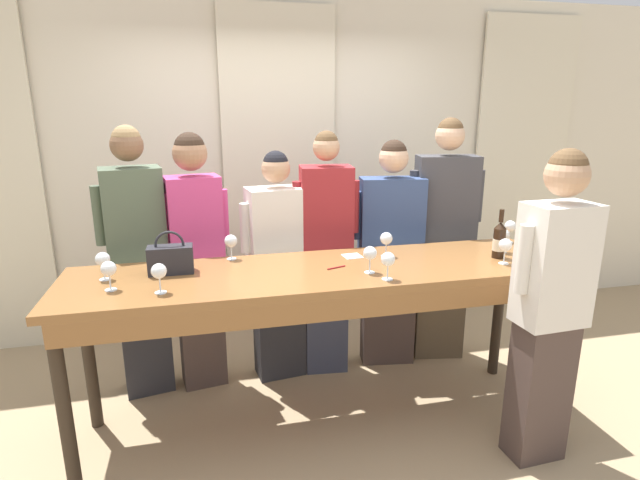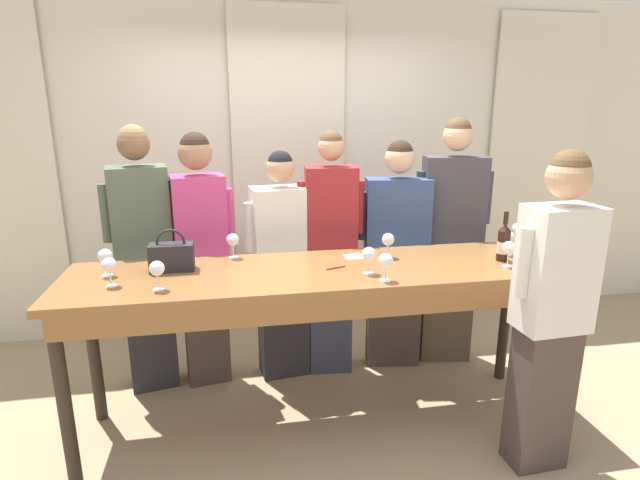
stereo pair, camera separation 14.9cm
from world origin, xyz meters
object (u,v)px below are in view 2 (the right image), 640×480
at_px(wine_glass_back_mid, 518,229).
at_px(wine_glass_by_handbag, 386,261).
at_px(tasting_bar, 323,288).
at_px(handbag, 172,256).
at_px(wine_bottle, 504,243).
at_px(guest_beige_cap, 451,240).
at_px(wine_glass_near_host, 233,241).
at_px(host_pouring, 551,309).
at_px(guest_cream_sweater, 282,266).
at_px(wine_glass_back_right, 105,256).
at_px(wine_glass_front_right, 509,248).
at_px(wine_glass_by_bottle, 509,238).
at_px(wine_glass_center_mid, 531,250).
at_px(wine_glass_front_left, 568,250).
at_px(wine_glass_back_left, 388,240).
at_px(wine_glass_center_left, 109,266).
at_px(wine_glass_center_right, 369,255).
at_px(guest_navy_coat, 396,253).
at_px(guest_pink_top, 202,255).
at_px(guest_striped_shirt, 330,253).
at_px(guest_olive_jacket, 145,259).
at_px(wine_glass_front_mid, 157,269).

relative_size(wine_glass_back_mid, wine_glass_by_handbag, 1.00).
xyz_separation_m(tasting_bar, handbag, (-0.84, 0.15, 0.19)).
xyz_separation_m(wine_bottle, guest_beige_cap, (-0.01, 0.69, -0.17)).
bearing_deg(wine_bottle, wine_glass_by_handbag, -164.58).
relative_size(wine_glass_near_host, host_pouring, 0.09).
bearing_deg(guest_cream_sweater, wine_glass_back_mid, -14.76).
relative_size(tasting_bar, wine_glass_back_right, 18.78).
relative_size(wine_glass_front_right, wine_glass_by_bottle, 1.00).
height_order(wine_bottle, wine_glass_center_mid, wine_bottle).
height_order(tasting_bar, handbag, handbag).
bearing_deg(host_pouring, tasting_bar, 153.91).
xyz_separation_m(wine_glass_front_left, wine_glass_back_left, (-0.94, 0.38, -0.00)).
relative_size(wine_glass_center_left, guest_beige_cap, 0.08).
xyz_separation_m(wine_glass_center_right, host_pouring, (0.85, -0.43, -0.21)).
bearing_deg(wine_glass_near_host, wine_glass_by_bottle, -8.46).
xyz_separation_m(wine_glass_center_mid, guest_navy_coat, (-0.50, 0.86, -0.25)).
relative_size(wine_bottle, guest_navy_coat, 0.18).
bearing_deg(guest_pink_top, guest_striped_shirt, -0.00).
xyz_separation_m(wine_glass_back_left, wine_glass_near_host, (-0.93, 0.16, 0.00)).
relative_size(handbag, wine_glass_back_left, 1.59).
xyz_separation_m(wine_glass_center_left, wine_glass_back_left, (1.56, 0.23, 0.00)).
distance_m(wine_glass_center_left, guest_navy_coat, 1.96).
bearing_deg(wine_glass_center_right, wine_glass_front_right, -1.85).
relative_size(wine_glass_back_mid, guest_navy_coat, 0.09).
bearing_deg(guest_olive_jacket, wine_glass_back_right, -100.20).
relative_size(tasting_bar, guest_navy_coat, 1.71).
distance_m(wine_glass_front_right, host_pouring, 0.45).
bearing_deg(host_pouring, wine_glass_center_mid, 76.38).
bearing_deg(tasting_bar, wine_glass_center_right, -24.05).
bearing_deg(handbag, wine_glass_center_right, -13.26).
distance_m(wine_glass_near_host, guest_navy_coat, 1.24).
bearing_deg(tasting_bar, guest_pink_top, 136.19).
bearing_deg(wine_glass_back_left, guest_striped_shirt, 116.40).
bearing_deg(guest_olive_jacket, handbag, -65.63).
relative_size(wine_glass_back_left, guest_striped_shirt, 0.09).
bearing_deg(guest_cream_sweater, guest_olive_jacket, 180.00).
bearing_deg(guest_olive_jacket, wine_glass_front_left, -20.00).
bearing_deg(wine_glass_back_mid, wine_glass_front_mid, -168.99).
height_order(wine_glass_back_left, wine_glass_back_mid, same).
bearing_deg(guest_olive_jacket, guest_beige_cap, 0.00).
bearing_deg(guest_cream_sweater, guest_beige_cap, 0.00).
height_order(wine_glass_back_mid, wine_glass_by_bottle, same).
bearing_deg(handbag, guest_olive_jacket, 114.37).
height_order(wine_glass_front_right, wine_glass_center_mid, same).
height_order(wine_glass_front_mid, guest_pink_top, guest_pink_top).
bearing_deg(guest_navy_coat, guest_cream_sweater, -180.00).
xyz_separation_m(wine_glass_center_mid, guest_striped_shirt, (-0.99, 0.86, -0.22)).
distance_m(wine_glass_center_left, wine_glass_back_mid, 2.51).
bearing_deg(guest_striped_shirt, host_pouring, -53.27).
bearing_deg(wine_glass_center_left, wine_glass_front_mid, -21.58).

